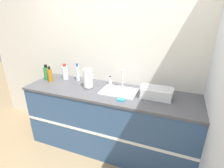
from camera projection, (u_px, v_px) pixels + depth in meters
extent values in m
plane|color=#937A56|center=(101.00, 161.00, 2.39)|extent=(12.00, 12.00, 0.00)
cube|color=beige|center=(118.00, 57.00, 2.48)|extent=(4.72, 0.06, 2.60)
cube|color=silver|center=(217.00, 75.00, 1.78)|extent=(0.06, 2.65, 2.60)
cube|color=#33517A|center=(109.00, 121.00, 2.50)|extent=(2.32, 0.65, 0.89)
cube|color=white|center=(100.00, 135.00, 2.22)|extent=(2.32, 0.01, 0.04)
cube|color=#4C4C51|center=(109.00, 92.00, 2.33)|extent=(2.35, 0.68, 0.03)
cube|color=silver|center=(119.00, 92.00, 2.27)|extent=(0.46, 0.34, 0.02)
cylinder|color=silver|center=(122.00, 78.00, 2.35)|extent=(0.02, 0.02, 0.25)
cylinder|color=silver|center=(121.00, 71.00, 2.26)|extent=(0.02, 0.10, 0.02)
cylinder|color=#4C4C51|center=(88.00, 87.00, 2.42)|extent=(0.09, 0.09, 0.01)
cylinder|color=white|center=(88.00, 78.00, 2.37)|extent=(0.12, 0.12, 0.26)
cube|color=white|center=(156.00, 97.00, 2.14)|extent=(0.38, 0.21, 0.01)
cube|color=white|center=(155.00, 96.00, 2.03)|extent=(0.38, 0.01, 0.12)
cube|color=white|center=(158.00, 89.00, 2.20)|extent=(0.38, 0.01, 0.12)
cube|color=white|center=(141.00, 90.00, 2.18)|extent=(0.01, 0.21, 0.12)
cube|color=white|center=(172.00, 95.00, 2.05)|extent=(0.01, 0.21, 0.12)
cylinder|color=white|center=(65.00, 73.00, 2.71)|extent=(0.09, 0.09, 0.20)
cylinder|color=red|center=(64.00, 65.00, 2.66)|extent=(0.05, 0.05, 0.04)
cylinder|color=silver|center=(78.00, 74.00, 2.63)|extent=(0.06, 0.06, 0.22)
cylinder|color=#334C9E|center=(77.00, 65.00, 2.58)|extent=(0.03, 0.03, 0.05)
cylinder|color=#2D8C3D|center=(47.00, 74.00, 2.68)|extent=(0.08, 0.08, 0.19)
cylinder|color=black|center=(46.00, 66.00, 2.64)|extent=(0.05, 0.05, 0.04)
cylinder|color=#B26B19|center=(50.00, 75.00, 2.61)|extent=(0.07, 0.07, 0.19)
cylinder|color=black|center=(49.00, 68.00, 2.56)|extent=(0.04, 0.04, 0.04)
cylinder|color=silver|center=(110.00, 81.00, 2.50)|extent=(0.05, 0.05, 0.11)
cylinder|color=black|center=(110.00, 77.00, 2.47)|extent=(0.02, 0.02, 0.02)
cube|color=#3399BF|center=(121.00, 100.00, 2.06)|extent=(0.09, 0.06, 0.02)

